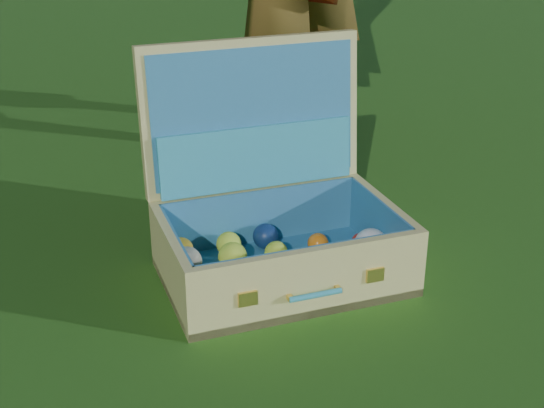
# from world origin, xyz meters

# --- Properties ---
(ground) EXTENTS (60.00, 60.00, 0.00)m
(ground) POSITION_xyz_m (0.00, 0.00, 0.00)
(ground) COLOR #215114
(ground) RESTS_ON ground
(suitcase) EXTENTS (0.52, 0.44, 0.50)m
(suitcase) POSITION_xyz_m (0.07, 0.15, 0.14)
(suitcase) COLOR #D5CA73
(suitcase) RESTS_ON ground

